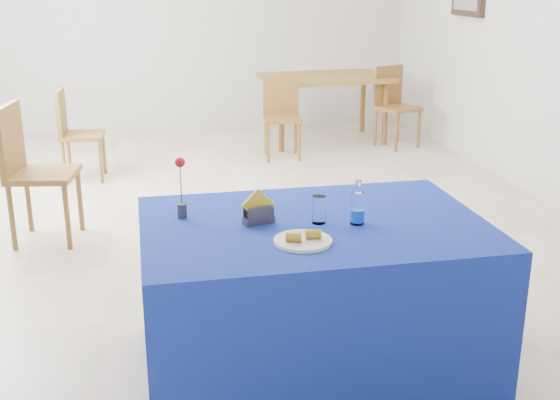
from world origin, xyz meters
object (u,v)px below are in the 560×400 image
(oak_table, at_px, (325,82))
(chair_bg_right, at_px, (393,100))
(water_bottle, at_px, (357,209))
(blue_table, at_px, (313,296))
(chair_win_b, at_px, (73,128))
(chair_bg_left, at_px, (282,111))
(chair_win_a, at_px, (29,164))
(plate, at_px, (303,241))

(oak_table, distance_m, chair_bg_right, 0.80)
(water_bottle, bearing_deg, chair_bg_right, 67.44)
(blue_table, bearing_deg, chair_win_b, 110.56)
(chair_bg_left, relative_size, chair_win_b, 0.99)
(blue_table, distance_m, chair_win_b, 3.89)
(blue_table, xyz_separation_m, oak_table, (1.33, 4.70, 0.30))
(chair_win_a, bearing_deg, chair_bg_left, -38.41)
(blue_table, height_order, chair_bg_right, chair_bg_right)
(blue_table, distance_m, water_bottle, 0.49)
(water_bottle, xyz_separation_m, chair_win_b, (-1.56, 3.70, -0.34))
(water_bottle, relative_size, oak_table, 0.15)
(oak_table, height_order, chair_win_a, chair_win_a)
(blue_table, height_order, chair_win_b, chair_win_b)
(water_bottle, relative_size, chair_win_a, 0.22)
(oak_table, height_order, chair_bg_left, chair_bg_left)
(chair_win_b, bearing_deg, chair_bg_right, -75.10)
(oak_table, distance_m, chair_win_a, 3.89)
(blue_table, height_order, chair_win_a, chair_win_a)
(water_bottle, bearing_deg, chair_bg_left, 83.02)
(oak_table, bearing_deg, water_bottle, -103.42)
(water_bottle, relative_size, chair_bg_left, 0.26)
(chair_bg_right, bearing_deg, water_bottle, -135.06)
(plate, height_order, chair_win_b, chair_win_b)
(oak_table, distance_m, chair_win_b, 2.90)
(oak_table, bearing_deg, chair_win_a, -137.63)
(blue_table, relative_size, water_bottle, 7.44)
(plate, relative_size, chair_bg_right, 0.29)
(chair_bg_left, bearing_deg, water_bottle, -90.93)
(chair_bg_right, xyz_separation_m, chair_win_b, (-3.38, -0.69, -0.02))
(oak_table, bearing_deg, chair_win_b, -158.58)
(chair_bg_left, height_order, chair_win_a, chair_win_a)
(chair_bg_left, distance_m, chair_win_a, 3.04)
(water_bottle, relative_size, chair_bg_right, 0.24)
(water_bottle, height_order, chair_bg_left, water_bottle)
(blue_table, xyz_separation_m, chair_win_b, (-1.37, 3.64, 0.11))
(plate, height_order, chair_win_a, chair_win_a)
(chair_win_b, bearing_deg, oak_table, -65.26)
(chair_win_a, distance_m, chair_win_b, 1.58)
(plate, relative_size, oak_table, 0.18)
(plate, height_order, chair_bg_left, chair_bg_left)
(plate, bearing_deg, oak_table, 73.79)
(plate, xyz_separation_m, chair_bg_left, (0.81, 4.36, -0.28))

